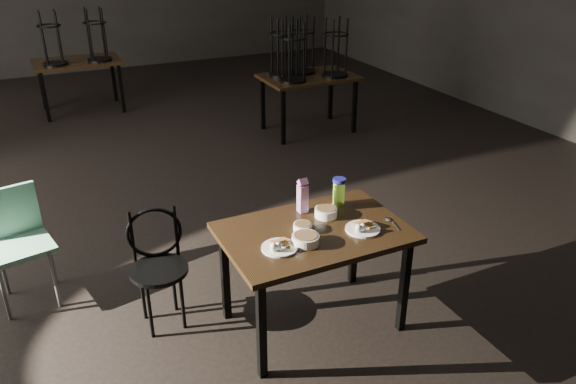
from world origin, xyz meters
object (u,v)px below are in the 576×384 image
main_table (314,240)px  juice_carton (303,196)px  water_bottle (339,191)px  bentwood_chair (157,259)px  school_chair (18,236)px

main_table → juice_carton: juice_carton is taller
juice_carton → water_bottle: juice_carton is taller
main_table → bentwood_chair: (-0.93, 0.51, -0.18)m
school_chair → main_table: bearing=-45.7°
school_chair → water_bottle: bearing=-36.0°
main_table → school_chair: (-1.77, 1.20, -0.15)m
water_bottle → school_chair: size_ratio=0.24×
main_table → bentwood_chair: 1.08m
juice_carton → school_chair: size_ratio=0.29×
water_bottle → main_table: bearing=-142.5°
juice_carton → water_bottle: bearing=-3.5°
main_table → water_bottle: 0.45m
main_table → school_chair: size_ratio=1.39×
juice_carton → bentwood_chair: juice_carton is taller
main_table → water_bottle: size_ratio=5.92×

